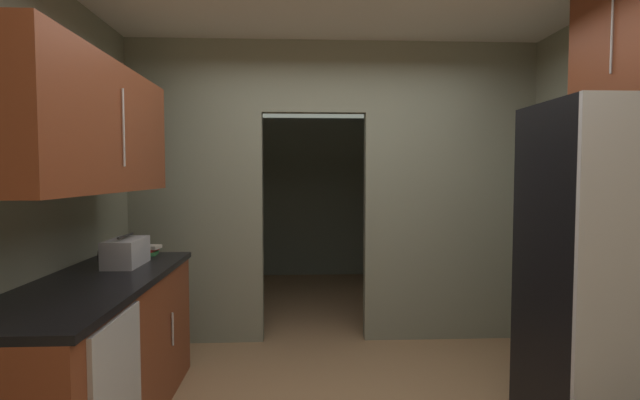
% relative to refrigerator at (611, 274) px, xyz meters
% --- Properties ---
extents(kitchen_partition, '(3.61, 0.12, 2.67)m').
position_rel_refrigerator_xyz_m(kitchen_partition, '(-1.37, 1.69, 0.46)').
color(kitchen_partition, gray).
rests_on(kitchen_partition, ground).
extents(adjoining_room_shell, '(3.61, 2.84, 2.67)m').
position_rel_refrigerator_xyz_m(adjoining_room_shell, '(-1.42, 3.64, 0.39)').
color(adjoining_room_shell, gray).
rests_on(adjoining_room_shell, ground).
extents(refrigerator, '(0.80, 0.71, 1.90)m').
position_rel_refrigerator_xyz_m(refrigerator, '(0.00, 0.00, 0.00)').
color(refrigerator, black).
rests_on(refrigerator, ground).
extents(lower_cabinet_run, '(0.66, 1.88, 0.91)m').
position_rel_refrigerator_xyz_m(lower_cabinet_run, '(-2.89, 0.18, -0.49)').
color(lower_cabinet_run, brown).
rests_on(lower_cabinet_run, ground).
extents(upper_cabinet_counterside, '(0.36, 1.69, 0.72)m').
position_rel_refrigerator_xyz_m(upper_cabinet_counterside, '(-2.89, 0.18, 0.82)').
color(upper_cabinet_counterside, brown).
extents(boombox, '(0.21, 0.37, 0.20)m').
position_rel_refrigerator_xyz_m(boombox, '(-2.87, 0.59, 0.05)').
color(boombox, '#B2B2B7').
rests_on(boombox, lower_cabinet_run).
extents(book_stack, '(0.14, 0.15, 0.07)m').
position_rel_refrigerator_xyz_m(book_stack, '(-2.84, 1.00, -0.01)').
color(book_stack, '#388C47').
rests_on(book_stack, lower_cabinet_run).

